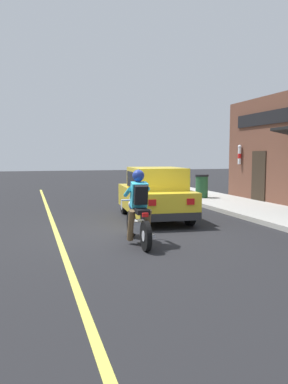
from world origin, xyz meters
TOP-DOWN VIEW (x-y plane):
  - ground_plane at (0.00, 0.00)m, footprint 80.00×80.00m
  - sidewalk_curb at (5.03, 3.00)m, footprint 2.60×22.00m
  - lane_stripe at (-1.80, 3.00)m, footprint 0.12×19.80m
  - motorcycle_with_rider at (-0.16, -1.13)m, footprint 0.57×2.02m
  - car_hatchback at (1.20, 1.74)m, footprint 1.95×3.90m
  - trash_bin at (4.60, 5.54)m, footprint 0.56×0.56m

SIDE VIEW (x-z plane):
  - ground_plane at x=0.00m, z-range 0.00..0.00m
  - lane_stripe at x=-1.80m, z-range 0.00..0.01m
  - sidewalk_curb at x=5.03m, z-range 0.00..0.14m
  - trash_bin at x=4.60m, z-range 0.15..1.13m
  - motorcycle_with_rider at x=-0.16m, z-range -0.13..1.49m
  - car_hatchback at x=1.20m, z-range -0.02..1.55m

